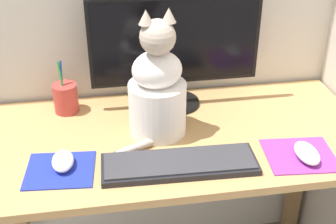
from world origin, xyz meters
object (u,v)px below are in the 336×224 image
Objects in this scene: pen_cup at (66,98)px; computer_mouse_left at (63,161)px; monitor at (175,47)px; keyboard at (180,164)px; cat at (157,90)px; computer_mouse_right at (307,153)px.

computer_mouse_left is at bearing -90.63° from pen_cup.
computer_mouse_left is (-0.37, -0.30, -0.19)m from monitor.
cat reaches higher than keyboard.
pen_cup is at bearing 142.87° from cat.
computer_mouse_left is at bearing -140.54° from monitor.
pen_cup reaches higher than keyboard.
computer_mouse_right is (0.36, -0.02, 0.01)m from keyboard.
pen_cup is (0.00, 0.31, 0.03)m from computer_mouse_left.
monitor is 3.10× the size of pen_cup.
cat is at bearing 151.78° from computer_mouse_right.
computer_mouse_left is at bearing -159.48° from cat.
pen_cup is at bearing 178.39° from monitor.
monitor is 0.40m from pen_cup.
computer_mouse_left is 0.55× the size of pen_cup.
cat is (0.28, 0.14, 0.13)m from computer_mouse_left.
monitor is at bearing 129.82° from computer_mouse_right.
monitor reaches higher than pen_cup.
computer_mouse_left reaches higher than keyboard.
keyboard is 0.48m from pen_cup.
cat reaches higher than pen_cup.
computer_mouse_right is 0.62× the size of pen_cup.
cat is (-0.08, -0.16, -0.06)m from monitor.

